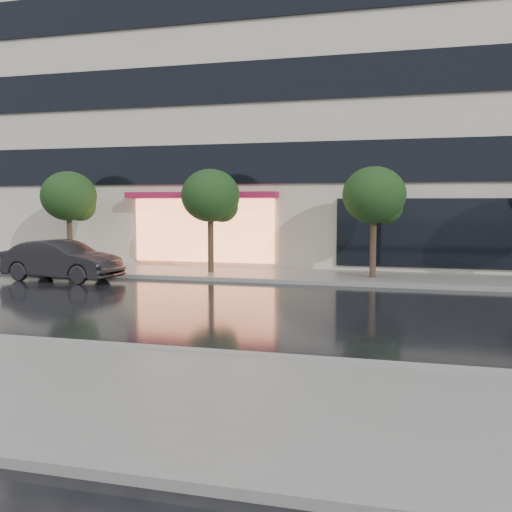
% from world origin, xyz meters
% --- Properties ---
extents(ground, '(120.00, 120.00, 0.00)m').
position_xyz_m(ground, '(0.00, 0.00, 0.00)').
color(ground, black).
rests_on(ground, ground).
extents(sidewalk_near, '(60.00, 4.50, 0.12)m').
position_xyz_m(sidewalk_near, '(0.00, -3.25, 0.06)').
color(sidewalk_near, slate).
rests_on(sidewalk_near, ground).
extents(sidewalk_far, '(60.00, 3.50, 0.12)m').
position_xyz_m(sidewalk_far, '(0.00, 10.25, 0.06)').
color(sidewalk_far, slate).
rests_on(sidewalk_far, ground).
extents(curb_near, '(60.00, 0.25, 0.14)m').
position_xyz_m(curb_near, '(0.00, -1.00, 0.07)').
color(curb_near, gray).
rests_on(curb_near, ground).
extents(curb_far, '(60.00, 0.25, 0.14)m').
position_xyz_m(curb_far, '(0.00, 8.50, 0.07)').
color(curb_far, gray).
rests_on(curb_far, ground).
extents(office_building, '(30.00, 12.76, 18.00)m').
position_xyz_m(office_building, '(-0.00, 17.97, 9.00)').
color(office_building, beige).
rests_on(office_building, ground).
extents(tree_far_west, '(2.20, 2.20, 3.99)m').
position_xyz_m(tree_far_west, '(-8.94, 10.03, 2.92)').
color(tree_far_west, '#33261C').
rests_on(tree_far_west, ground).
extents(tree_mid_west, '(2.20, 2.20, 3.99)m').
position_xyz_m(tree_mid_west, '(-2.94, 10.03, 2.92)').
color(tree_mid_west, '#33261C').
rests_on(tree_mid_west, ground).
extents(tree_mid_east, '(2.20, 2.20, 3.99)m').
position_xyz_m(tree_mid_east, '(3.06, 10.03, 2.92)').
color(tree_mid_east, '#33261C').
rests_on(tree_mid_east, ground).
extents(parked_car, '(4.45, 1.94, 1.42)m').
position_xyz_m(parked_car, '(-7.62, 7.30, 0.71)').
color(parked_car, black).
rests_on(parked_car, ground).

